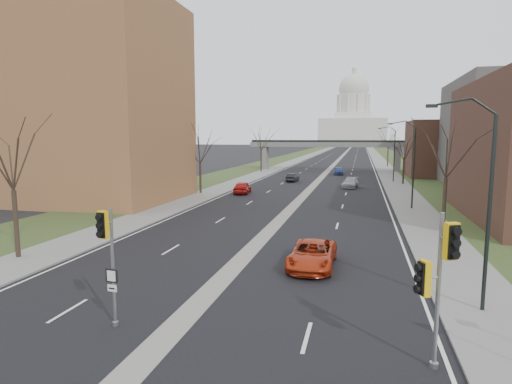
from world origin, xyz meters
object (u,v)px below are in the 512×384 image
at_px(signal_pole_right, 438,270).
at_px(car_left_near, 242,187).
at_px(car_right_near, 312,254).
at_px(signal_pole_median, 108,247).
at_px(car_left_far, 293,178).
at_px(car_right_mid, 350,183).
at_px(car_right_far, 339,171).

xyz_separation_m(signal_pole_right, car_left_near, (-16.94, 38.80, -2.48)).
height_order(car_left_near, car_right_near, car_left_near).
distance_m(signal_pole_median, signal_pole_right, 11.38).
bearing_deg(signal_pole_median, signal_pole_right, 4.35).
height_order(car_left_near, car_left_far, car_left_near).
distance_m(car_right_mid, car_right_far, 20.89).
bearing_deg(signal_pole_median, car_right_near, 61.38).
bearing_deg(car_left_far, car_left_near, 80.10).
xyz_separation_m(signal_pole_median, car_left_near, (-5.57, 38.51, -2.42)).
xyz_separation_m(signal_pole_right, car_right_near, (-4.82, 9.85, -2.54)).
relative_size(signal_pole_right, car_left_near, 1.08).
bearing_deg(car_right_near, car_left_near, 113.29).
bearing_deg(car_right_mid, car_left_far, 152.81).
relative_size(signal_pole_median, car_right_near, 0.88).
bearing_deg(car_right_far, car_left_near, -113.17).
height_order(signal_pole_right, car_right_near, signal_pole_right).
xyz_separation_m(car_left_far, car_right_near, (8.12, -44.76, 0.07)).
bearing_deg(car_right_far, signal_pole_right, -88.74).
bearing_deg(signal_pole_median, car_left_far, 97.46).
distance_m(car_left_near, car_right_far, 32.18).
height_order(signal_pole_right, car_left_far, signal_pole_right).
bearing_deg(car_right_far, car_right_mid, -86.66).
xyz_separation_m(car_right_near, car_right_mid, (1.11, 38.62, -0.03)).
bearing_deg(car_right_near, signal_pole_median, -123.87).
relative_size(car_right_mid, car_right_far, 1.11).
distance_m(car_left_far, car_right_near, 45.49).
relative_size(signal_pole_median, car_left_near, 1.00).
bearing_deg(signal_pole_right, car_left_far, 78.87).
distance_m(signal_pole_right, car_right_mid, 48.69).
bearing_deg(car_right_mid, car_left_near, -137.38).
bearing_deg(car_right_far, car_right_near, -92.50).
distance_m(car_left_far, car_right_mid, 11.08).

